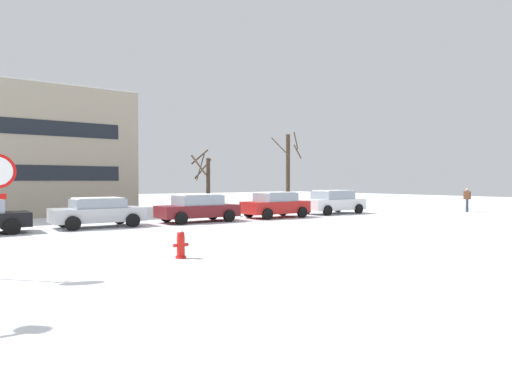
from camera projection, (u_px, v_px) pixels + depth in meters
ground_plane at (52, 262)px, 11.77m from camera, size 120.00×120.00×0.00m
road_surface at (32, 247)px, 14.47m from camera, size 80.00×8.58×0.00m
fire_hydrant at (181, 244)px, 12.28m from camera, size 0.44×0.30×0.79m
parked_car_silver at (98, 212)px, 20.61m from camera, size 4.07×2.14×1.38m
parked_car_maroon at (198, 208)px, 23.28m from camera, size 4.25×2.00×1.46m
parked_car_red at (275, 205)px, 26.09m from camera, size 3.92×2.07×1.51m
parked_car_white at (333, 202)px, 29.29m from camera, size 4.38×2.17×1.55m
pedestrian_crossing at (467, 198)px, 31.03m from camera, size 0.45×0.43×1.66m
tree_far_left at (288, 171)px, 30.96m from camera, size 2.02×1.69×5.54m
tree_far_mid at (206, 182)px, 27.67m from camera, size 1.53×1.83×4.20m
building_far_left at (14, 154)px, 29.67m from camera, size 13.16×10.95×7.97m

